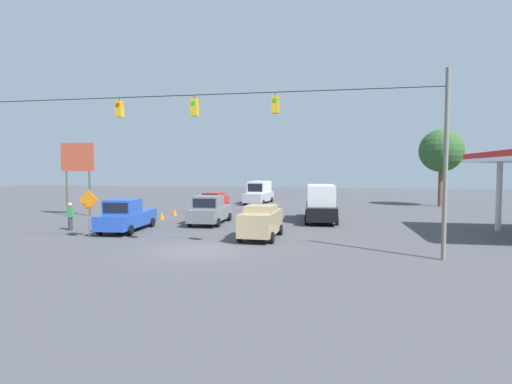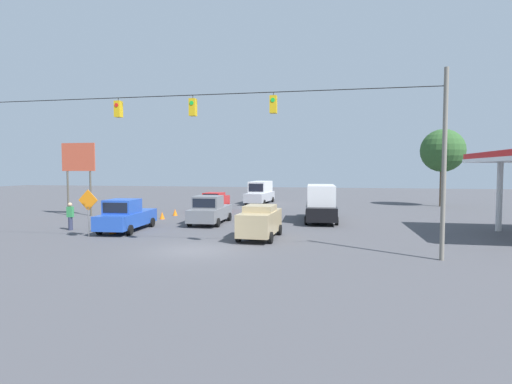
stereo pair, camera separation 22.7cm
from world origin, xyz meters
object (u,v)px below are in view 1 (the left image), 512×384
at_px(pickup_truck_blue_parked_shoulder, 126,216).
at_px(traffic_cone_nearest, 113,229).
at_px(box_truck_silver_withflow_deep, 259,192).
at_px(sedan_red_withflow_far, 213,202).
at_px(sedan_tan_crossing_near, 261,221).
at_px(pickup_truck_grey_withflow_mid, 210,211).
at_px(traffic_cone_fifth, 175,212).
at_px(roadside_billboard, 78,163).
at_px(overhead_signal_span, 195,146).
at_px(box_truck_black_oncoming_far, 321,203).
at_px(pedestrian, 70,216).
at_px(traffic_cone_third, 152,219).
at_px(traffic_cone_second, 133,223).
at_px(work_zone_sign, 89,204).
at_px(traffic_cone_fourth, 162,216).
at_px(tree_horizon_left, 441,151).

bearing_deg(pickup_truck_blue_parked_shoulder, traffic_cone_nearest, 77.45).
bearing_deg(pickup_truck_blue_parked_shoulder, box_truck_silver_withflow_deep, -102.41).
xyz_separation_m(sedan_red_withflow_far, sedan_tan_crossing_near, (-6.93, 13.55, 0.06)).
relative_size(pickup_truck_grey_withflow_mid, traffic_cone_fifth, 9.08).
bearing_deg(roadside_billboard, overhead_signal_span, 140.37).
distance_m(box_truck_silver_withflow_deep, traffic_cone_fifth, 14.56).
distance_m(box_truck_black_oncoming_far, pedestrian, 18.07).
bearing_deg(box_truck_silver_withflow_deep, pedestrian, 69.06).
distance_m(traffic_cone_third, traffic_cone_fifth, 4.88).
relative_size(sedan_tan_crossing_near, pickup_truck_grey_withflow_mid, 0.84).
height_order(traffic_cone_nearest, pedestrian, pedestrian).
bearing_deg(traffic_cone_second, traffic_cone_nearest, 91.16).
relative_size(sedan_red_withflow_far, box_truck_silver_withflow_deep, 0.63).
relative_size(pickup_truck_grey_withflow_mid, roadside_billboard, 0.85).
bearing_deg(pickup_truck_grey_withflow_mid, sedan_red_withflow_far, -75.23).
xyz_separation_m(pickup_truck_grey_withflow_mid, traffic_cone_third, (4.43, 0.39, -0.68)).
relative_size(pickup_truck_grey_withflow_mid, work_zone_sign, 1.90).
height_order(box_truck_silver_withflow_deep, pedestrian, box_truck_silver_withflow_deep).
relative_size(pickup_truck_blue_parked_shoulder, traffic_cone_third, 9.45).
xyz_separation_m(sedan_tan_crossing_near, traffic_cone_third, (9.22, -5.07, -0.73)).
relative_size(traffic_cone_third, traffic_cone_fifth, 1.00).
distance_m(box_truck_black_oncoming_far, traffic_cone_fifth, 12.77).
height_order(traffic_cone_second, roadside_billboard, roadside_billboard).
distance_m(sedan_tan_crossing_near, roadside_billboard, 19.87).
bearing_deg(traffic_cone_second, sedan_red_withflow_far, -103.24).
height_order(sedan_tan_crossing_near, pedestrian, sedan_tan_crossing_near).
height_order(pickup_truck_grey_withflow_mid, traffic_cone_third, pickup_truck_grey_withflow_mid).
height_order(box_truck_silver_withflow_deep, traffic_cone_fifth, box_truck_silver_withflow_deep).
height_order(overhead_signal_span, traffic_cone_second, overhead_signal_span).
xyz_separation_m(traffic_cone_fourth, work_zone_sign, (0.79, 8.76, 1.69)).
xyz_separation_m(pickup_truck_grey_withflow_mid, traffic_cone_fourth, (4.67, -1.96, -0.68)).
xyz_separation_m(box_truck_silver_withflow_deep, traffic_cone_fifth, (5.12, 13.59, -1.01)).
height_order(box_truck_black_oncoming_far, sedan_red_withflow_far, box_truck_black_oncoming_far).
height_order(sedan_red_withflow_far, traffic_cone_third, sedan_red_withflow_far).
bearing_deg(traffic_cone_second, traffic_cone_fourth, -90.53).
bearing_deg(traffic_cone_fifth, work_zone_sign, 85.60).
relative_size(sedan_red_withflow_far, traffic_cone_fourth, 7.51).
bearing_deg(traffic_cone_fifth, traffic_cone_fourth, 88.27).
xyz_separation_m(pickup_truck_blue_parked_shoulder, pickup_truck_grey_withflow_mid, (-4.39, -4.30, 0.00)).
height_order(sedan_tan_crossing_near, tree_horizon_left, tree_horizon_left).
relative_size(pickup_truck_blue_parked_shoulder, traffic_cone_fourth, 9.45).
bearing_deg(roadside_billboard, sedan_red_withflow_far, -154.43).
distance_m(sedan_red_withflow_far, sedan_tan_crossing_near, 15.22).
xyz_separation_m(pickup_truck_blue_parked_shoulder, traffic_cone_fifth, (0.20, -8.79, -0.68)).
distance_m(sedan_red_withflow_far, pedestrian, 14.18).
height_order(traffic_cone_second, traffic_cone_third, same).
distance_m(traffic_cone_nearest, traffic_cone_second, 2.64).
bearing_deg(tree_horizon_left, pickup_truck_grey_withflow_mid, 41.40).
bearing_deg(box_truck_black_oncoming_far, traffic_cone_fourth, 5.31).
relative_size(pickup_truck_blue_parked_shoulder, box_truck_black_oncoming_far, 0.76).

